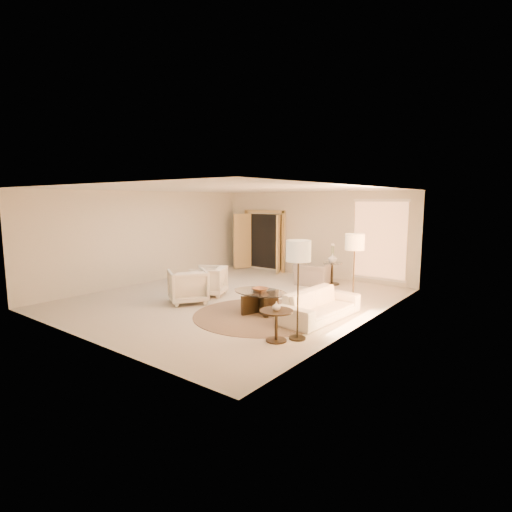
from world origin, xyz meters
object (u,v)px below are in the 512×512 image
Objects in this scene: sofa at (320,305)px; accent_chair at (313,270)px; floor_lamp_near at (355,245)px; bowl at (260,290)px; armchair_left at (209,279)px; side_table at (332,271)px; coffee_table at (260,299)px; armchair_right at (188,285)px; floor_lamp_far at (299,256)px; side_vase at (333,258)px; end_vase at (276,306)px; end_table at (276,320)px.

sofa is 3.51m from accent_chair.
bowl is at bearing -137.93° from floor_lamp_near.
side_table is (1.98, 3.27, -0.03)m from armchair_left.
sofa reaches higher than coffee_table.
bowl is at bearing -88.43° from side_table.
floor_lamp_near is at bearing 150.32° from armchair_right.
accent_chair is 0.60× the size of coffee_table.
floor_lamp_far is 5.25× the size of bowl.
side_vase reaches higher than armchair_left.
floor_lamp_far reaches higher than armchair_right.
accent_chair is at bearing 124.59° from armchair_left.
end_vase is (-0.25, -0.32, -0.90)m from floor_lamp_far.
floor_lamp_far is at bearing -31.82° from bowl.
side_vase reaches higher than end_table.
bowl reaches higher than coffee_table.
sofa is 3.65m from side_table.
coffee_table is at bearing -88.43° from side_vase.
floor_lamp_far is at bearing 106.68° from accent_chair.
sofa is 1.27× the size of coffee_table.
accent_chair is 0.60m from side_table.
armchair_left reaches higher than end_vase.
side_table is (-0.10, 3.75, 0.10)m from coffee_table.
armchair_right is 5.76× the size of end_vase.
side_vase is (1.84, 4.15, 0.34)m from armchair_right.
side_vase reaches higher than coffee_table.
armchair_left is 3.25m from accent_chair.
accent_chair is 0.70m from side_vase.
end_table is at bearing 107.34° from armchair_right.
end_table is at bearing -74.02° from side_vase.
floor_lamp_far is at bearing 52.70° from end_vase.
end_table is at bearing -95.12° from floor_lamp_near.
floor_lamp_near is 2.43m from floor_lamp_far.
side_table reaches higher than sofa.
accent_chair is at bearing 116.32° from floor_lamp_far.
floor_lamp_near reaches higher than end_table.
floor_lamp_near is at bearing 84.88° from end_table.
floor_lamp_far reaches higher than side_table.
floor_lamp_near is (2.15, -1.91, 1.07)m from accent_chair.
side_table is at bearing 109.69° from floor_lamp_far.
bowl is at bearing 89.74° from accent_chair.
end_table is 0.34× the size of floor_lamp_near.
floor_lamp_far reaches higher than end_table.
accent_chair is at bearing -138.53° from side_table.
floor_lamp_far is (2.15, -4.34, 1.11)m from accent_chair.
armchair_left is at bearing 158.25° from floor_lamp_far.
sofa is 1.62m from floor_lamp_near.
bowl is at bearing 134.45° from armchair_right.
accent_chair is 3.40m from bowl.
side_vase is at bearing 26.66° from sofa.
side_table is at bearing 26.66° from sofa.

